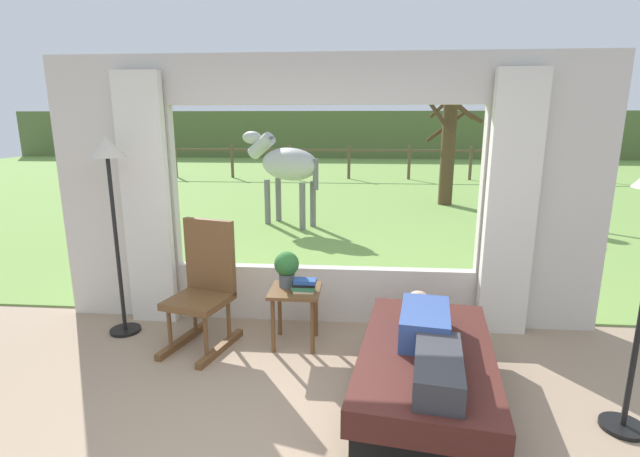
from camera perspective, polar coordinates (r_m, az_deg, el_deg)
The scene contains 15 objects.
back_wall_with_window at distance 4.42m, azimuth 0.49°, elevation 3.88°, with size 5.20×0.12×2.55m.
curtain_panel_left at distance 4.73m, azimuth -20.57°, elevation 3.04°, with size 0.44×0.10×2.40m, color silver.
curtain_panel_right at distance 4.49m, azimuth 22.42°, elevation 2.39°, with size 0.44×0.10×2.40m, color silver.
outdoor_pasture_lawn at distance 15.38m, azimuth 3.51°, elevation 5.90°, with size 36.00×21.68×0.02m, color #759E47.
distant_hill_ridge at distance 25.10m, azimuth 4.08°, elevation 11.46°, with size 36.00×2.00×2.40m, color #566938.
recliner_sofa at distance 3.52m, azimuth 12.83°, elevation -16.95°, with size 1.14×1.82×0.42m.
reclining_person at distance 3.33m, azimuth 13.22°, elevation -12.85°, with size 0.43×1.44×0.22m.
rocking_chair at distance 4.23m, azimuth -14.02°, elevation -6.82°, with size 0.62×0.78×1.12m.
side_table at distance 4.14m, azimuth -3.08°, elevation -8.66°, with size 0.44×0.44×0.52m.
potted_plant at distance 4.11m, azimuth -4.12°, elevation -4.72°, with size 0.22×0.22×0.32m.
book_stack at distance 4.02m, azimuth -1.97°, elevation -7.01°, with size 0.21×0.14×0.11m.
floor_lamp_left at distance 4.50m, azimuth -24.46°, elevation 5.80°, with size 0.32×0.32×1.83m.
horse at distance 8.68m, azimuth -4.22°, elevation 7.84°, with size 1.72×1.24×1.73m.
pasture_tree at distance 11.19m, azimuth 15.53°, elevation 10.39°, with size 1.35×1.39×3.11m.
pasture_fence_line at distance 15.73m, azimuth 3.59°, elevation 8.76°, with size 16.10×0.10×1.10m.
Camera 1 is at (0.32, -2.09, 1.97)m, focal length 26.02 mm.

